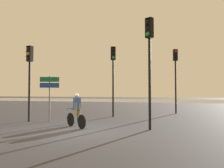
{
  "coord_description": "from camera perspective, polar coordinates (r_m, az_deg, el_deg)",
  "views": [
    {
      "loc": [
        4.14,
        -8.62,
        1.69
      ],
      "look_at": [
        0.5,
        5.0,
        2.2
      ],
      "focal_mm": 35.0,
      "sensor_mm": 36.0,
      "label": 1
    }
  ],
  "objects": [
    {
      "name": "ground_plane",
      "position": [
        9.71,
        -10.76,
        -12.06
      ],
      "size": [
        120.0,
        120.0,
        0.0
      ],
      "primitive_type": "plane",
      "color": "#333338"
    },
    {
      "name": "water_strip",
      "position": [
        43.26,
        9.47,
        -4.28
      ],
      "size": [
        80.0,
        16.0,
        0.01
      ],
      "primitive_type": "cube",
      "color": "slate",
      "rests_on": "ground"
    },
    {
      "name": "traffic_light_far_right",
      "position": [
        17.81,
        16.26,
        3.72
      ],
      "size": [
        0.37,
        0.39,
        5.03
      ],
      "rotation": [
        0.0,
        0.0,
        3.42
      ],
      "color": "black",
      "rests_on": "ground"
    },
    {
      "name": "traffic_light_center",
      "position": [
        14.93,
        0.29,
        4.13
      ],
      "size": [
        0.39,
        0.41,
        4.78
      ],
      "rotation": [
        0.0,
        0.0,
        3.52
      ],
      "color": "black",
      "rests_on": "ground"
    },
    {
      "name": "traffic_light_near_left",
      "position": [
        13.44,
        -20.74,
        3.75
      ],
      "size": [
        0.37,
        0.39,
        4.34
      ],
      "rotation": [
        0.0,
        0.0,
        2.91
      ],
      "color": "black",
      "rests_on": "ground"
    },
    {
      "name": "traffic_light_near_right",
      "position": [
        10.07,
        9.75,
        8.12
      ],
      "size": [
        0.4,
        0.42,
        5.04
      ],
      "rotation": [
        0.0,
        0.0,
        2.6
      ],
      "color": "black",
      "rests_on": "ground"
    },
    {
      "name": "direction_sign_post",
      "position": [
        13.08,
        -15.99,
        -1.53
      ],
      "size": [
        1.05,
        0.4,
        2.6
      ],
      "rotation": [
        0.0,
        0.0,
        3.48
      ],
      "color": "slate",
      "rests_on": "ground"
    },
    {
      "name": "cyclist",
      "position": [
        10.48,
        -9.23,
        -6.81
      ],
      "size": [
        1.4,
        1.04,
        1.62
      ],
      "rotation": [
        0.0,
        0.0,
        0.94
      ],
      "color": "black",
      "rests_on": "ground"
    }
  ]
}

